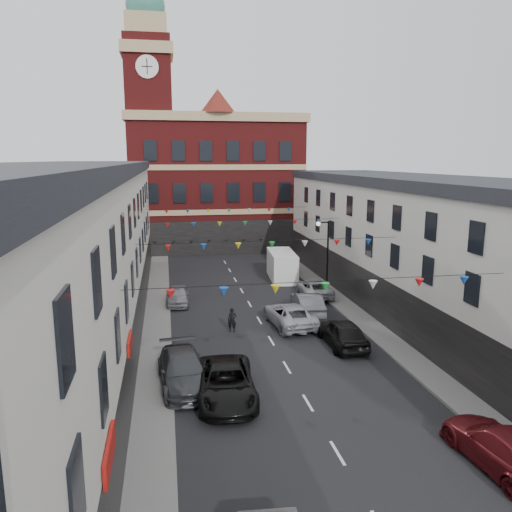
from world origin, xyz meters
TOP-DOWN VIEW (x-y plane):
  - ground at (0.00, 0.00)m, footprint 160.00×160.00m
  - pavement_left at (-6.90, 2.00)m, footprint 1.80×64.00m
  - pavement_right at (6.90, 2.00)m, footprint 1.80×64.00m
  - terrace_left at (-11.78, 1.00)m, footprint 8.40×56.00m
  - terrace_right at (11.78, 1.00)m, footprint 8.40×56.00m
  - civic_building at (0.00, 37.95)m, footprint 20.60×13.30m
  - clock_tower at (-7.50, 35.00)m, footprint 5.60×5.60m
  - distant_hill at (-4.00, 62.00)m, footprint 40.00×14.00m
  - street_lamp at (6.55, 14.00)m, footprint 1.10×0.36m
  - car_left_c at (-3.60, -2.93)m, footprint 2.92×5.78m
  - car_left_d at (-5.50, -1.20)m, footprint 2.64×5.63m
  - car_left_e at (-5.39, 12.99)m, footprint 1.81×4.18m
  - car_right_c at (5.50, -9.91)m, footprint 2.53×5.45m
  - car_right_d at (3.97, 2.44)m, footprint 1.96×4.83m
  - car_right_e at (3.60, 8.68)m, footprint 2.04×4.95m
  - car_right_f at (5.50, 13.14)m, footprint 2.77×5.24m
  - moving_car at (1.80, 6.59)m, footprint 2.96×5.61m
  - white_van at (4.31, 19.57)m, footprint 2.69×5.87m
  - pedestrian at (-2.13, 6.05)m, footprint 0.66×0.52m

SIDE VIEW (x-z plane):
  - ground at x=0.00m, z-range 0.00..0.00m
  - pavement_left at x=-6.90m, z-range 0.00..0.15m
  - pavement_right at x=6.90m, z-range 0.00..0.15m
  - car_right_f at x=5.50m, z-range 0.00..1.40m
  - car_left_e at x=-5.39m, z-range 0.00..1.40m
  - moving_car at x=1.80m, z-range 0.00..1.50m
  - car_right_c at x=5.50m, z-range 0.00..1.54m
  - car_left_c at x=-3.60m, z-range 0.00..1.57m
  - car_left_d at x=-5.50m, z-range 0.00..1.59m
  - pedestrian at x=-2.13m, z-range 0.00..1.59m
  - car_right_e at x=3.60m, z-range 0.00..1.60m
  - car_right_d at x=3.97m, z-range 0.00..1.64m
  - white_van at x=4.31m, z-range 0.00..2.52m
  - street_lamp at x=6.55m, z-range 0.90..6.90m
  - terrace_right at x=11.78m, z-range 0.00..9.70m
  - distant_hill at x=-4.00m, z-range 0.00..10.00m
  - terrace_left at x=-11.78m, z-range 0.00..10.70m
  - civic_building at x=0.00m, z-range -1.11..17.39m
  - clock_tower at x=-7.50m, z-range -0.07..29.93m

